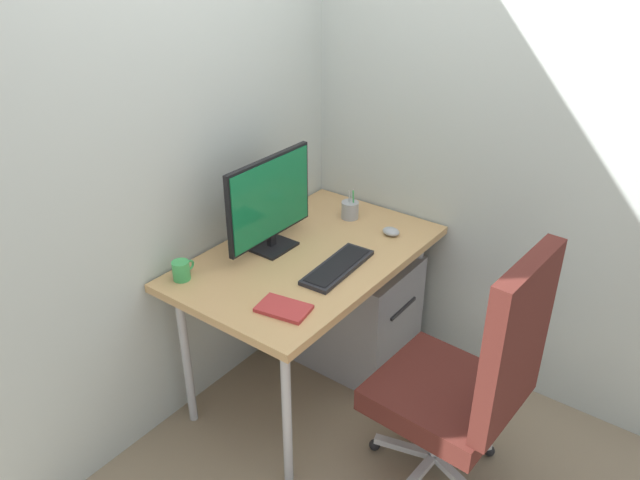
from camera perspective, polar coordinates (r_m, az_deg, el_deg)
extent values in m
plane|color=gray|center=(3.22, -0.94, -13.09)|extent=(8.00, 8.00, 0.00)
cube|color=#B7C1BC|center=(2.78, -8.09, 12.89)|extent=(2.98, 0.04, 2.80)
cube|color=#B7C1BC|center=(2.92, 10.91, 13.39)|extent=(0.04, 2.51, 2.80)
cube|color=tan|center=(2.78, -1.06, -1.57)|extent=(1.23, 0.77, 0.04)
cylinder|color=#B2B5BA|center=(2.54, -3.08, -15.81)|extent=(0.04, 0.04, 0.72)
cylinder|color=#B2B5BA|center=(3.23, 8.85, -5.24)|extent=(0.04, 0.04, 0.72)
cylinder|color=#B2B5BA|center=(2.86, -12.26, -10.60)|extent=(0.04, 0.04, 0.72)
cylinder|color=#B2B5BA|center=(3.49, 0.47, -2.13)|extent=(0.04, 0.04, 0.72)
cube|color=silver|center=(2.75, 9.03, -20.66)|extent=(0.27, 0.05, 0.03)
cube|color=silver|center=(2.78, 12.44, -20.60)|extent=(0.13, 0.26, 0.03)
sphere|color=black|center=(2.96, 15.37, -18.26)|extent=(0.05, 0.05, 0.05)
cube|color=silver|center=(2.88, 13.04, -18.37)|extent=(0.23, 0.19, 0.03)
sphere|color=black|center=(3.05, 9.94, -15.88)|extent=(0.05, 0.05, 0.05)
cube|color=silver|center=(2.93, 10.25, -17.11)|extent=(0.24, 0.17, 0.03)
sphere|color=black|center=(2.90, 5.07, -18.35)|extent=(0.05, 0.05, 0.05)
cube|color=silver|center=(2.85, 7.78, -18.42)|extent=(0.10, 0.26, 0.03)
cylinder|color=silver|center=(2.72, 10.81, -16.80)|extent=(0.04, 0.04, 0.28)
cube|color=#4C1E19|center=(2.59, 11.19, -13.83)|extent=(0.52, 0.53, 0.10)
cube|color=#4C1E19|center=(2.28, 17.68, -9.10)|extent=(0.45, 0.09, 0.67)
cube|color=gray|center=(3.21, 3.19, -6.40)|extent=(0.45, 0.55, 0.60)
cube|color=#262628|center=(3.03, 7.70, -6.31)|extent=(0.23, 0.01, 0.02)
cube|color=black|center=(2.82, -4.32, -0.61)|extent=(0.19, 0.15, 0.01)
cube|color=black|center=(2.81, -4.50, 0.06)|extent=(0.04, 0.02, 0.06)
cube|color=black|center=(2.72, -4.69, 3.87)|extent=(0.52, 0.02, 0.38)
cube|color=#14723F|center=(2.71, -4.47, 3.80)|extent=(0.49, 0.01, 0.35)
cube|color=black|center=(2.65, 1.64, -2.53)|extent=(0.41, 0.16, 0.02)
cube|color=black|center=(2.65, 1.64, -2.33)|extent=(0.37, 0.13, 0.00)
ellipsoid|color=#9EA0A5|center=(2.94, 6.58, 0.78)|extent=(0.08, 0.10, 0.03)
cylinder|color=#9EA0A5|center=(3.08, 2.79, 2.79)|extent=(0.09, 0.09, 0.09)
cylinder|color=silver|center=(3.05, 2.73, 3.69)|extent=(0.03, 0.01, 0.11)
cylinder|color=silver|center=(3.06, 2.90, 3.79)|extent=(0.03, 0.01, 0.11)
torus|color=#337FD8|center=(3.07, 2.79, 2.96)|extent=(0.04, 0.04, 0.01)
cylinder|color=#3FAD59|center=(3.05, 3.11, 3.53)|extent=(0.02, 0.01, 0.13)
cube|color=#B23333|center=(2.40, -3.38, -6.33)|extent=(0.16, 0.22, 0.02)
cylinder|color=#3FAD59|center=(2.63, -12.72, -2.77)|extent=(0.07, 0.07, 0.08)
torus|color=#3FAD59|center=(2.65, -11.95, -2.27)|extent=(0.05, 0.01, 0.05)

